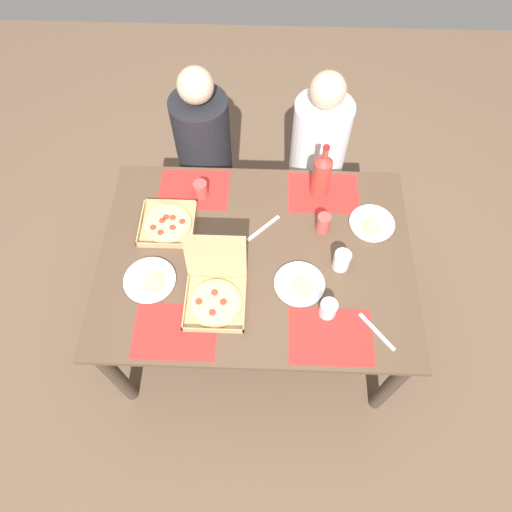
# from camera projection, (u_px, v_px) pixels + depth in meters

# --- Properties ---
(ground_plane) EXTENTS (6.00, 6.00, 0.00)m
(ground_plane) POSITION_uv_depth(u_px,v_px,m) (256.00, 319.00, 2.80)
(ground_plane) COLOR brown
(dining_table) EXTENTS (1.48, 1.08, 0.76)m
(dining_table) POSITION_uv_depth(u_px,v_px,m) (256.00, 267.00, 2.24)
(dining_table) COLOR #3F3328
(dining_table) RESTS_ON ground_plane
(placemat_near_left) EXTENTS (0.36, 0.26, 0.00)m
(placemat_near_left) POSITION_uv_depth(u_px,v_px,m) (175.00, 331.00, 1.95)
(placemat_near_left) COLOR red
(placemat_near_left) RESTS_ON dining_table
(placemat_near_right) EXTENTS (0.36, 0.26, 0.00)m
(placemat_near_right) POSITION_uv_depth(u_px,v_px,m) (331.00, 336.00, 1.94)
(placemat_near_right) COLOR red
(placemat_near_right) RESTS_ON dining_table
(placemat_far_left) EXTENTS (0.36, 0.26, 0.00)m
(placemat_far_left) POSITION_uv_depth(u_px,v_px,m) (194.00, 189.00, 2.35)
(placemat_far_left) COLOR red
(placemat_far_left) RESTS_ON dining_table
(placemat_far_right) EXTENTS (0.36, 0.26, 0.00)m
(placemat_far_right) POSITION_uv_depth(u_px,v_px,m) (323.00, 193.00, 2.34)
(placemat_far_right) COLOR red
(placemat_far_right) RESTS_ON dining_table
(pizza_box_corner_right) EXTENTS (0.27, 0.30, 0.30)m
(pizza_box_corner_right) POSITION_uv_depth(u_px,v_px,m) (215.00, 293.00, 2.00)
(pizza_box_corner_right) COLOR tan
(pizza_box_corner_right) RESTS_ON dining_table
(pizza_box_corner_left) EXTENTS (0.26, 0.26, 0.04)m
(pizza_box_corner_left) POSITION_uv_depth(u_px,v_px,m) (168.00, 224.00, 2.23)
(pizza_box_corner_left) COLOR tan
(pizza_box_corner_left) RESTS_ON dining_table
(plate_middle) EXTENTS (0.23, 0.23, 0.03)m
(plate_middle) POSITION_uv_depth(u_px,v_px,m) (300.00, 285.00, 2.06)
(plate_middle) COLOR white
(plate_middle) RESTS_ON dining_table
(plate_near_right) EXTENTS (0.24, 0.24, 0.03)m
(plate_near_right) POSITION_uv_depth(u_px,v_px,m) (150.00, 280.00, 2.07)
(plate_near_right) COLOR white
(plate_near_right) RESTS_ON dining_table
(plate_near_left) EXTENTS (0.22, 0.22, 0.03)m
(plate_near_left) POSITION_uv_depth(u_px,v_px,m) (372.00, 224.00, 2.23)
(plate_near_left) COLOR white
(plate_near_left) RESTS_ON dining_table
(soda_bottle) EXTENTS (0.09, 0.09, 0.32)m
(soda_bottle) POSITION_uv_depth(u_px,v_px,m) (322.00, 174.00, 2.23)
(soda_bottle) COLOR #B2382D
(soda_bottle) RESTS_ON dining_table
(cup_red) EXTENTS (0.07, 0.07, 0.09)m
(cup_red) POSITION_uv_depth(u_px,v_px,m) (201.00, 189.00, 2.29)
(cup_red) COLOR #BF4742
(cup_red) RESTS_ON dining_table
(cup_clear_right) EXTENTS (0.06, 0.06, 0.10)m
(cup_clear_right) POSITION_uv_depth(u_px,v_px,m) (323.00, 223.00, 2.18)
(cup_clear_right) COLOR #BF4742
(cup_clear_right) RESTS_ON dining_table
(cup_dark) EXTENTS (0.08, 0.08, 0.09)m
(cup_dark) POSITION_uv_depth(u_px,v_px,m) (328.00, 309.00, 1.96)
(cup_dark) COLOR silver
(cup_dark) RESTS_ON dining_table
(cup_clear_left) EXTENTS (0.08, 0.08, 0.10)m
(cup_clear_left) POSITION_uv_depth(u_px,v_px,m) (342.00, 260.00, 2.08)
(cup_clear_left) COLOR silver
(cup_clear_left) RESTS_ON dining_table
(knife_by_near_right) EXTENTS (0.16, 0.16, 0.00)m
(knife_by_near_right) POSITION_uv_depth(u_px,v_px,m) (263.00, 228.00, 2.22)
(knife_by_near_right) COLOR #B7B7BC
(knife_by_near_right) RESTS_ON dining_table
(knife_by_far_left) EXTENTS (0.15, 0.17, 0.00)m
(knife_by_far_left) POSITION_uv_depth(u_px,v_px,m) (377.00, 332.00, 1.95)
(knife_by_far_left) COLOR #B7B7BC
(knife_by_far_left) RESTS_ON dining_table
(diner_left_seat) EXTENTS (0.32, 0.32, 1.17)m
(diner_left_seat) POSITION_uv_depth(u_px,v_px,m) (206.00, 161.00, 2.76)
(diner_left_seat) COLOR black
(diner_left_seat) RESTS_ON ground_plane
(diner_right_seat) EXTENTS (0.32, 0.32, 1.16)m
(diner_right_seat) POSITION_uv_depth(u_px,v_px,m) (316.00, 164.00, 2.75)
(diner_right_seat) COLOR white
(diner_right_seat) RESTS_ON ground_plane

